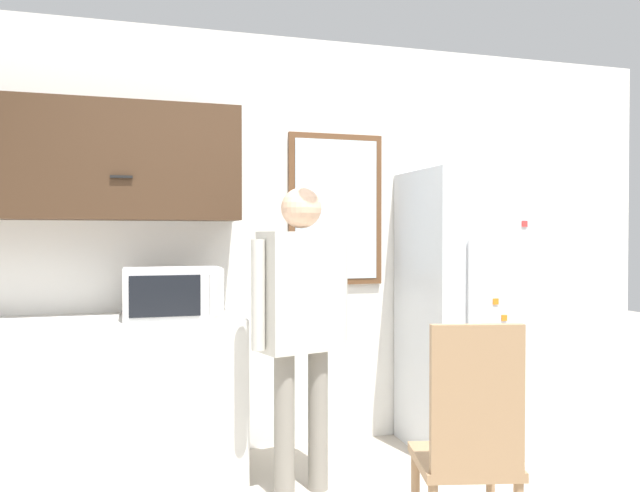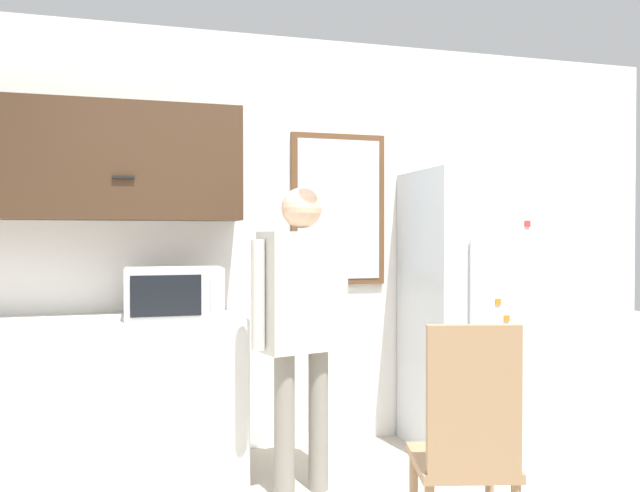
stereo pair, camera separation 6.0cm
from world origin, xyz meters
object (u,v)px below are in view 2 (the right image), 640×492
refrigerator (471,310)px  chair (467,441)px  microwave (174,292)px  person (302,308)px

refrigerator → chair: 1.64m
microwave → refrigerator: bearing=0.2°
microwave → chair: microwave is taller
person → chair: size_ratio=1.58×
microwave → person: person is taller
refrigerator → chair: refrigerator is taller
microwave → refrigerator: refrigerator is taller
microwave → person: (0.65, -0.40, -0.06)m
person → refrigerator: size_ratio=0.91×
refrigerator → chair: bearing=-119.7°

